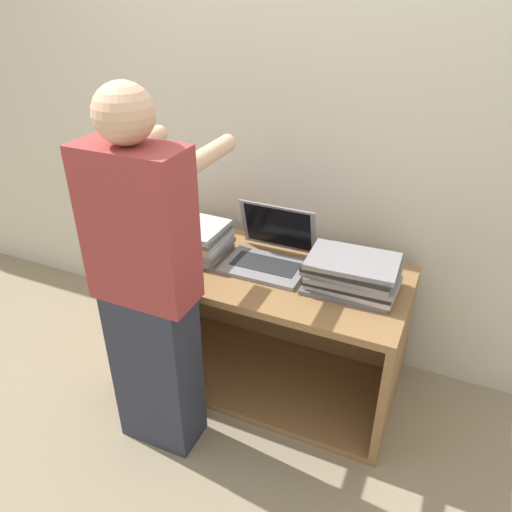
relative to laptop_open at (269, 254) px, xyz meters
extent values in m
plane|color=gray|center=(0.00, -0.37, -0.72)|extent=(12.00, 12.00, 0.00)
cube|color=beige|center=(0.00, 0.37, 0.48)|extent=(8.00, 0.05, 2.40)
cube|color=olive|center=(0.00, -0.05, -0.07)|extent=(1.33, 0.64, 0.04)
cube|color=olive|center=(0.00, -0.05, -0.71)|extent=(1.33, 0.64, 0.04)
cube|color=olive|center=(-0.65, -0.05, -0.39)|extent=(0.04, 0.64, 0.60)
cube|color=olive|center=(0.65, -0.05, -0.39)|extent=(0.04, 0.64, 0.60)
cube|color=olive|center=(0.00, 0.25, -0.39)|extent=(1.26, 0.04, 0.60)
cube|color=gray|center=(0.00, -0.05, -0.04)|extent=(0.38, 0.25, 0.02)
cube|color=#28282B|center=(0.00, -0.04, -0.03)|extent=(0.31, 0.14, 0.00)
cube|color=gray|center=(0.00, 0.11, 0.09)|extent=(0.38, 0.08, 0.25)
cube|color=black|center=(0.00, 0.11, 0.09)|extent=(0.33, 0.06, 0.22)
cube|color=gray|center=(-0.40, -0.05, -0.04)|extent=(0.38, 0.26, 0.02)
cube|color=gray|center=(-0.40, -0.06, -0.02)|extent=(0.38, 0.27, 0.02)
cube|color=gray|center=(-0.40, -0.05, 0.00)|extent=(0.39, 0.27, 0.02)
cube|color=#B7B7BC|center=(-0.40, -0.06, 0.02)|extent=(0.39, 0.27, 0.02)
cube|color=#B7B7BC|center=(-0.41, -0.06, 0.04)|extent=(0.39, 0.27, 0.02)
cube|color=slate|center=(-0.41, -0.06, 0.07)|extent=(0.38, 0.26, 0.02)
cube|color=#B7B7BC|center=(-0.42, -0.05, 0.09)|extent=(0.38, 0.26, 0.02)
cube|color=slate|center=(0.40, -0.06, -0.04)|extent=(0.38, 0.27, 0.02)
cube|color=#B7B7BC|center=(0.42, -0.05, -0.02)|extent=(0.38, 0.27, 0.02)
cube|color=#232326|center=(0.41, -0.05, 0.00)|extent=(0.38, 0.26, 0.02)
cube|color=gray|center=(0.42, -0.06, 0.02)|extent=(0.38, 0.26, 0.02)
cube|color=gray|center=(0.40, -0.05, 0.04)|extent=(0.38, 0.27, 0.02)
cube|color=#232326|center=(0.40, -0.05, 0.07)|extent=(0.38, 0.26, 0.02)
cube|color=gray|center=(0.41, -0.05, 0.09)|extent=(0.39, 0.27, 0.02)
cube|color=#2D3342|center=(-0.28, -0.57, -0.34)|extent=(0.34, 0.20, 0.77)
cube|color=#993838|center=(-0.28, -0.57, 0.35)|extent=(0.40, 0.20, 0.61)
sphere|color=#DBAD89|center=(-0.28, -0.57, 0.75)|extent=(0.21, 0.21, 0.21)
cylinder|color=#DBAD89|center=(-0.44, -0.31, 0.56)|extent=(0.07, 0.32, 0.07)
cylinder|color=#DBAD89|center=(-0.12, -0.31, 0.56)|extent=(0.07, 0.32, 0.07)
cube|color=red|center=(-0.41, -0.12, 0.10)|extent=(0.06, 0.02, 0.01)
camera|label=1|loc=(0.77, -1.87, 1.16)|focal=35.00mm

